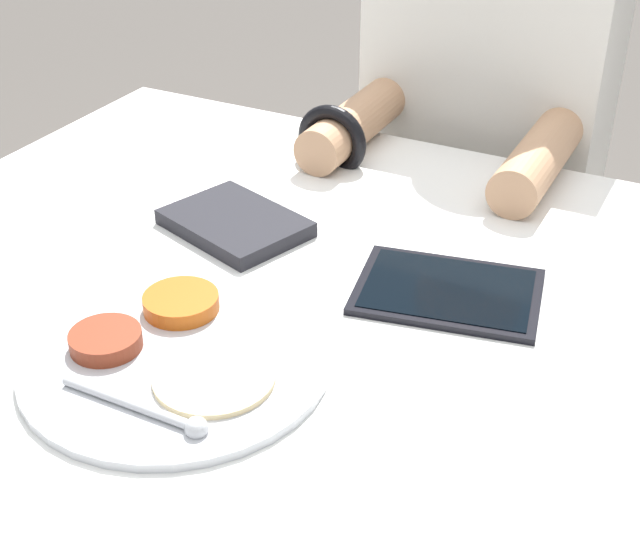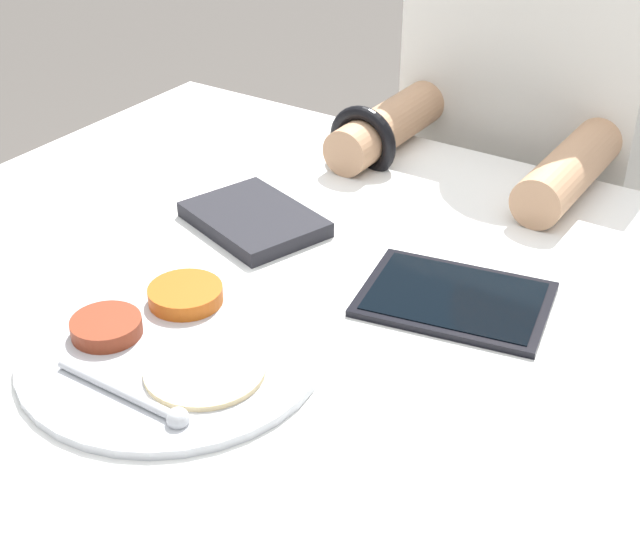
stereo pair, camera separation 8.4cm
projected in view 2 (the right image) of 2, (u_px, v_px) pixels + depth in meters
The scene contains 5 objects.
dining_table at pixel (290, 552), 1.19m from camera, with size 1.17×1.06×0.76m.
thali_tray at pixel (171, 345), 0.92m from camera, with size 0.32×0.32×0.03m.
red_notebook at pixel (254, 220), 1.15m from camera, with size 0.21×0.18×0.02m.
tablet_device at pixel (455, 299), 1.00m from camera, with size 0.23×0.19×0.01m.
person_diner at pixel (516, 212), 1.55m from camera, with size 0.39×0.46×1.25m.
Camera 2 is at (0.48, -0.66, 1.32)m, focal length 50.00 mm.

